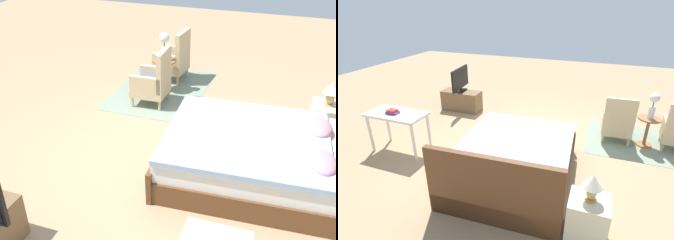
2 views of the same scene
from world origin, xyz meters
TOP-DOWN VIEW (x-y plane):
  - ground_plane at (0.00, 0.00)m, footprint 16.00×16.00m
  - floor_rug at (-2.06, -0.76)m, footprint 2.10×1.50m
  - bed at (-0.07, 1.13)m, footprint 1.77×2.18m
  - armchair_by_window_right at (-1.54, -0.70)m, footprint 0.55×0.55m
  - side_table at (-2.06, -0.71)m, footprint 0.40×0.40m
  - flower_vase at (-2.06, -0.71)m, footprint 0.17×0.17m
  - nightstand at (-1.21, 1.90)m, footprint 0.44×0.41m
  - table_lamp at (-1.21, 1.91)m, footprint 0.22×0.22m
  - tv_stand at (2.06, -1.07)m, footprint 0.96×0.40m
  - tv_flatscreen at (2.06, -1.07)m, footprint 0.23×0.85m
  - vanity_desk at (2.12, 1.05)m, footprint 1.04×0.52m
  - book_stack at (2.15, 1.09)m, footprint 0.22×0.14m

SIDE VIEW (x-z plane):
  - ground_plane at x=0.00m, z-range 0.00..0.00m
  - floor_rug at x=-2.06m, z-range 0.00..0.01m
  - tv_stand at x=2.06m, z-range 0.00..0.49m
  - nightstand at x=-1.21m, z-range 0.00..0.55m
  - bed at x=-0.07m, z-range -0.18..0.78m
  - side_table at x=-2.06m, z-range 0.07..0.63m
  - armchair_by_window_right at x=-1.54m, z-range -0.08..0.84m
  - vanity_desk at x=2.12m, z-range 0.26..0.99m
  - table_lamp at x=-1.21m, z-range 0.60..0.93m
  - book_stack at x=2.15m, z-range 0.73..0.81m
  - tv_flatscreen at x=2.06m, z-range 0.50..1.08m
  - flower_vase at x=-2.06m, z-range 0.62..1.09m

